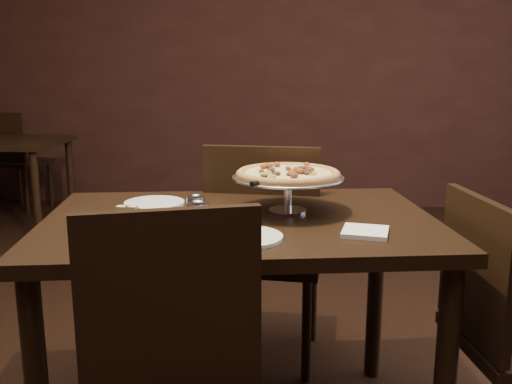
{
  "coord_description": "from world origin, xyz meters",
  "views": [
    {
      "loc": [
        0.28,
        -1.88,
        1.29
      ],
      "look_at": [
        0.14,
        -0.01,
        0.88
      ],
      "focal_mm": 40.0,
      "sensor_mm": 36.0,
      "label": 1
    }
  ],
  "objects": [
    {
      "name": "room",
      "position": [
        0.06,
        0.03,
        1.4
      ],
      "size": [
        6.04,
        7.04,
        2.84
      ],
      "color": "black",
      "rests_on": "ground"
    },
    {
      "name": "dining_table",
      "position": [
        0.09,
        -0.06,
        0.7
      ],
      "size": [
        1.4,
        1.04,
        0.81
      ],
      "rotation": [
        0.0,
        0.0,
        0.15
      ],
      "color": "black",
      "rests_on": "ground"
    },
    {
      "name": "pizza_stand",
      "position": [
        0.25,
        0.04,
        0.94
      ],
      "size": [
        0.38,
        0.38,
        0.16
      ],
      "color": "silver",
      "rests_on": "dining_table"
    },
    {
      "name": "parmesan_shaker",
      "position": [
        -0.04,
        -0.14,
        0.85
      ],
      "size": [
        0.06,
        0.06,
        0.1
      ],
      "color": "beige",
      "rests_on": "dining_table"
    },
    {
      "name": "pepper_flake_shaker",
      "position": [
        -0.01,
        -0.29,
        0.86
      ],
      "size": [
        0.07,
        0.07,
        0.12
      ],
      "color": "maroon",
      "rests_on": "dining_table"
    },
    {
      "name": "packet_caddy",
      "position": [
        -0.24,
        -0.21,
        0.84
      ],
      "size": [
        0.09,
        0.09,
        0.07
      ],
      "rotation": [
        0.0,
        0.0,
        -0.11
      ],
      "color": "black",
      "rests_on": "dining_table"
    },
    {
      "name": "napkin_stack",
      "position": [
        0.49,
        -0.22,
        0.81
      ],
      "size": [
        0.16,
        0.16,
        0.01
      ],
      "primitive_type": "cube",
      "rotation": [
        0.0,
        0.0,
        -0.2
      ],
      "color": "white",
      "rests_on": "dining_table"
    },
    {
      "name": "plate_left",
      "position": [
        -0.23,
        0.1,
        0.81
      ],
      "size": [
        0.22,
        0.22,
        0.01
      ],
      "primitive_type": "cylinder",
      "color": "white",
      "rests_on": "dining_table"
    },
    {
      "name": "plate_near",
      "position": [
        0.13,
        -0.3,
        0.81
      ],
      "size": [
        0.22,
        0.22,
        0.01
      ],
      "primitive_type": "cylinder",
      "color": "white",
      "rests_on": "dining_table"
    },
    {
      "name": "serving_spatula",
      "position": [
        0.17,
        -0.09,
        0.93
      ],
      "size": [
        0.15,
        0.15,
        0.02
      ],
      "rotation": [
        0.0,
        0.0,
        -0.59
      ],
      "color": "silver",
      "rests_on": "pizza_stand"
    },
    {
      "name": "chair_far",
      "position": [
        0.15,
        0.44,
        0.54
      ],
      "size": [
        0.51,
        0.51,
        0.99
      ],
      "rotation": [
        0.0,
        0.0,
        3.05
      ],
      "color": "black",
      "rests_on": "ground"
    },
    {
      "name": "chair_side",
      "position": [
        0.95,
        -0.16,
        0.5
      ],
      "size": [
        0.49,
        0.49,
        0.91
      ],
      "rotation": [
        0.0,
        0.0,
        1.74
      ],
      "color": "black",
      "rests_on": "ground"
    },
    {
      "name": "bg_chair_far",
      "position": [
        -2.29,
        3.1,
        0.5
      ],
      "size": [
        0.51,
        0.51,
        0.91
      ],
      "rotation": [
        0.0,
        0.0,
        2.93
      ],
      "color": "black",
      "rests_on": "ground"
    }
  ]
}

